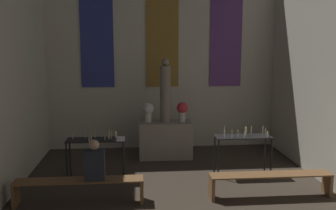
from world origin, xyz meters
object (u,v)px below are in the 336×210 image
object	(u,v)px
flower_vase_right	(182,110)
pew_back_right	(271,180)
statue	(165,92)
person_seated	(94,162)
flower_vase_left	(148,110)
candle_rack_right	(243,141)
candle_rack_left	(96,145)
pew_back_left	(79,186)
altar	(165,139)

from	to	relation	value
flower_vase_right	pew_back_right	bearing A→B (deg)	-63.67
statue	person_seated	size ratio (longest dim) A/B	2.17
flower_vase_left	flower_vase_right	bearing A→B (deg)	0.00
candle_rack_right	flower_vase_left	bearing A→B (deg)	144.32
candle_rack_right	pew_back_right	world-z (taller)	candle_rack_right
candle_rack_left	candle_rack_right	world-z (taller)	candle_rack_left
candle_rack_right	pew_back_left	bearing A→B (deg)	-159.56
altar	statue	bearing A→B (deg)	90.00
statue	candle_rack_left	xyz separation A→B (m)	(-1.58, -1.45, -0.92)
statue	person_seated	bearing A→B (deg)	-118.76
flower_vase_right	altar	bearing A→B (deg)	180.00
flower_vase_right	pew_back_right	distance (m)	3.14
candle_rack_left	candle_rack_right	size ratio (longest dim) A/B	1.00
statue	flower_vase_left	distance (m)	0.62
person_seated	statue	bearing A→B (deg)	61.24
altar	person_seated	world-z (taller)	person_seated
altar	flower_vase_left	distance (m)	0.87
pew_back_left	statue	bearing A→B (deg)	56.82
person_seated	candle_rack_left	bearing A→B (deg)	94.55
candle_rack_left	person_seated	xyz separation A→B (m)	(0.10, -1.25, 0.02)
flower_vase_right	person_seated	world-z (taller)	flower_vase_right
flower_vase_left	pew_back_left	xyz separation A→B (m)	(-1.34, -2.71, -0.88)
flower_vase_left	person_seated	xyz separation A→B (m)	(-1.05, -2.71, -0.45)
pew_back_right	pew_back_left	bearing A→B (deg)	180.00
flower_vase_right	candle_rack_left	world-z (taller)	flower_vase_right
flower_vase_left	candle_rack_right	world-z (taller)	flower_vase_left
flower_vase_left	person_seated	size ratio (longest dim) A/B	0.67
pew_back_right	flower_vase_right	bearing A→B (deg)	116.33
pew_back_left	person_seated	bearing A→B (deg)	0.00
statue	candle_rack_left	distance (m)	2.34
candle_rack_right	person_seated	bearing A→B (deg)	-157.84
pew_back_right	flower_vase_left	bearing A→B (deg)	129.11
person_seated	flower_vase_left	bearing A→B (deg)	68.71
statue	pew_back_left	distance (m)	3.50
statue	pew_back_right	size ratio (longest dim) A/B	0.69
candle_rack_left	pew_back_left	xyz separation A→B (m)	(-0.18, -1.25, -0.41)
candle_rack_right	altar	bearing A→B (deg)	137.63
candle_rack_right	pew_back_left	world-z (taller)	candle_rack_right
pew_back_left	flower_vase_left	bearing A→B (deg)	63.67
flower_vase_left	flower_vase_right	distance (m)	0.86
flower_vase_right	candle_rack_right	size ratio (longest dim) A/B	0.40
altar	candle_rack_right	xyz separation A→B (m)	(1.59, -1.45, 0.29)
statue	candle_rack_right	xyz separation A→B (m)	(1.59, -1.45, -0.92)
pew_back_left	pew_back_right	xyz separation A→B (m)	(3.54, 0.00, 0.00)
altar	pew_back_left	xyz separation A→B (m)	(-1.77, -2.71, -0.12)
altar	pew_back_left	distance (m)	3.23
flower_vase_left	statue	bearing A→B (deg)	0.00
candle_rack_left	pew_back_left	world-z (taller)	candle_rack_left
flower_vase_left	pew_back_left	bearing A→B (deg)	-116.33
statue	candle_rack_left	size ratio (longest dim) A/B	1.30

